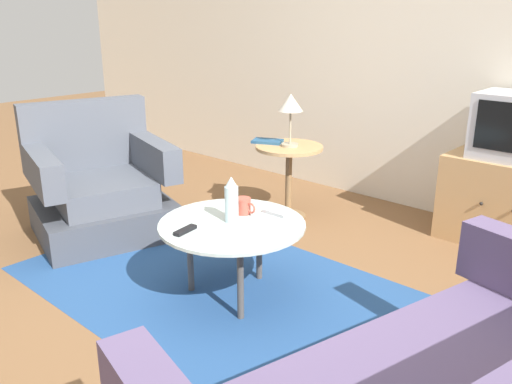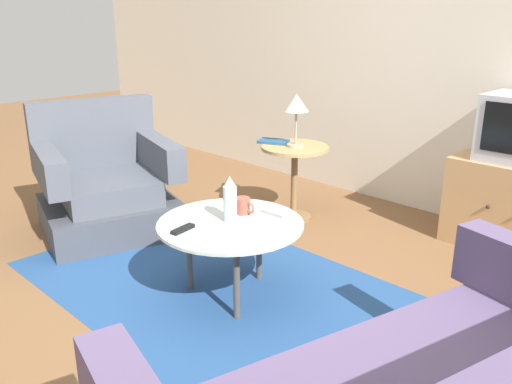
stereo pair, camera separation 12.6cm
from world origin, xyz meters
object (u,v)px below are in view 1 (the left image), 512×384
(armchair, at_px, (100,189))
(mug, at_px, (244,206))
(coffee_table, at_px, (232,229))
(tv_remote_dark, at_px, (185,230))
(book, at_px, (267,141))
(table_lamp, at_px, (291,106))
(side_table, at_px, (289,166))
(tv_remote_silver, at_px, (275,213))
(tv_stand, at_px, (508,203))
(vase, at_px, (231,200))

(armchair, xyz_separation_m, mug, (1.34, 0.11, 0.17))
(coffee_table, relative_size, tv_remote_dark, 5.37)
(tv_remote_dark, xyz_separation_m, book, (-0.63, 1.38, 0.14))
(armchair, height_order, table_lamp, table_lamp)
(armchair, xyz_separation_m, coffee_table, (1.39, -0.04, 0.09))
(coffee_table, height_order, book, book)
(side_table, height_order, table_lamp, table_lamp)
(side_table, xyz_separation_m, tv_remote_dark, (0.44, -1.42, 0.03))
(coffee_table, relative_size, tv_remote_silver, 5.03)
(table_lamp, distance_m, book, 0.36)
(table_lamp, height_order, book, table_lamp)
(tv_remote_silver, relative_size, book, 0.61)
(tv_stand, bearing_deg, armchair, -142.62)
(tv_stand, xyz_separation_m, vase, (-0.92, -1.77, 0.27))
(armchair, distance_m, tv_remote_dark, 1.34)
(armchair, xyz_separation_m, table_lamp, (0.87, 1.11, 0.57))
(mug, relative_size, book, 0.52)
(side_table, distance_m, table_lamp, 0.47)
(coffee_table, distance_m, vase, 0.16)
(tv_stand, relative_size, tv_remote_dark, 5.64)
(tv_stand, height_order, mug, tv_stand)
(vase, bearing_deg, tv_stand, 62.62)
(mug, distance_m, tv_remote_silver, 0.18)
(armchair, distance_m, coffee_table, 1.39)
(tv_remote_silver, bearing_deg, tv_stand, -119.11)
(armchair, xyz_separation_m, vase, (1.37, -0.02, 0.25))
(coffee_table, distance_m, book, 1.35)
(table_lamp, height_order, tv_remote_silver, table_lamp)
(tv_stand, height_order, vase, vase)
(book, bearing_deg, table_lamp, -18.37)
(tv_remote_silver, bearing_deg, side_table, -56.69)
(armchair, bearing_deg, tv_remote_dark, 94.27)
(tv_remote_dark, distance_m, book, 1.53)
(table_lamp, relative_size, vase, 1.52)
(coffee_table, xyz_separation_m, side_table, (-0.53, 1.16, 0.01))
(side_table, height_order, tv_stand, tv_stand)
(book, bearing_deg, tv_remote_dark, -90.07)
(mug, relative_size, tv_remote_silver, 0.85)
(tv_stand, relative_size, book, 3.21)
(vase, relative_size, mug, 1.89)
(tv_remote_dark, bearing_deg, table_lamp, -171.84)
(vase, height_order, book, vase)
(tv_stand, distance_m, vase, 2.01)
(coffee_table, xyz_separation_m, tv_remote_dark, (-0.09, -0.26, 0.05))
(side_table, relative_size, tv_remote_silver, 3.62)
(vase, xyz_separation_m, mug, (-0.03, 0.13, -0.08))
(side_table, distance_m, tv_remote_silver, 1.10)
(table_lamp, distance_m, vase, 1.28)
(vase, relative_size, tv_remote_silver, 1.60)
(armchair, height_order, side_table, armchair)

